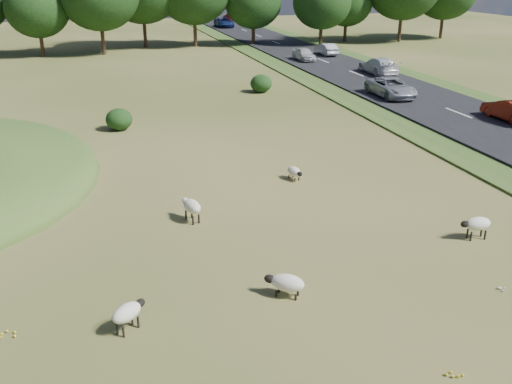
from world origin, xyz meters
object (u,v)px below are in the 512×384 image
at_px(sheep_2, 191,206).
at_px(car_5, 304,54).
at_px(car_4, 510,110).
at_px(car_0, 224,22).
at_px(car_1, 326,49).
at_px(sheep_0, 286,283).
at_px(car_3, 378,65).
at_px(sheep_1, 477,224).
at_px(car_2, 391,87).
at_px(sheep_3, 294,172).
at_px(sheep_4, 128,312).
at_px(car_6, 230,17).

xyz_separation_m(sheep_2, car_5, (18.78, 36.72, 0.27)).
bearing_deg(car_4, car_0, -86.61).
height_order(car_0, car_1, car_0).
relative_size(sheep_0, car_3, 0.25).
xyz_separation_m(sheep_0, sheep_1, (8.20, 1.79, 0.14)).
bearing_deg(car_3, sheep_0, 58.34).
height_order(sheep_1, car_2, car_2).
bearing_deg(sheep_3, sheep_4, -54.10).
relative_size(car_0, car_4, 1.30).
xyz_separation_m(car_0, car_5, (0.00, -36.66, -0.09)).
bearing_deg(car_5, sheep_4, -116.62).
height_order(car_2, car_3, car_3).
height_order(sheep_4, car_4, car_4).
bearing_deg(sheep_2, car_4, -84.76).
height_order(sheep_0, car_5, car_5).
distance_m(sheep_2, car_1, 45.64).
height_order(car_1, car_2, car_2).
bearing_deg(car_3, car_6, -90.00).
relative_size(sheep_1, car_6, 0.26).
bearing_deg(car_6, sheep_1, 81.99).
bearing_deg(car_0, sheep_2, -104.35).
bearing_deg(sheep_4, car_1, 21.98).
bearing_deg(sheep_0, car_4, -107.89).
xyz_separation_m(car_3, car_5, (-3.80, 9.44, -0.09)).
bearing_deg(sheep_4, car_3, 13.93).
xyz_separation_m(car_4, car_5, (-3.80, 27.47, -0.02)).
bearing_deg(car_1, sheep_0, 65.73).
bearing_deg(car_0, car_2, -90.00).
bearing_deg(car_0, sheep_0, -102.01).
distance_m(sheep_0, car_0, 81.59).
bearing_deg(sheep_3, sheep_2, -72.87).
relative_size(sheep_0, sheep_2, 0.97).
bearing_deg(sheep_0, sheep_4, 40.41).
height_order(car_1, car_4, car_4).
height_order(sheep_4, car_0, car_0).
relative_size(sheep_2, car_1, 0.34).
height_order(sheep_2, car_0, car_0).
height_order(sheep_3, car_1, car_1).
bearing_deg(sheep_3, sheep_0, -35.11).
distance_m(car_3, car_6, 57.45).
bearing_deg(sheep_3, car_5, 144.68).
distance_m(sheep_2, car_2, 25.99).
xyz_separation_m(sheep_2, car_6, (22.58, 84.72, 0.29)).
relative_size(sheep_0, car_4, 0.31).
height_order(sheep_1, car_1, car_1).
relative_size(sheep_0, sheep_3, 1.14).
xyz_separation_m(sheep_3, car_6, (16.96, 81.35, 0.54)).
bearing_deg(car_0, car_4, -86.61).
xyz_separation_m(car_1, car_5, (-3.80, -2.95, 0.01)).
xyz_separation_m(sheep_1, sheep_4, (-13.07, -2.24, -0.02)).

